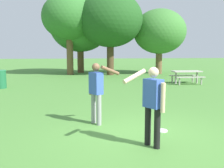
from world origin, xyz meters
The scene contains 10 objects.
ground_plane centered at (0.00, 0.00, 0.00)m, with size 120.00×120.00×0.00m, color #4C8438.
person_thrower centered at (0.04, -0.71, 0.96)m, with size 0.83×0.54×1.64m.
person_catcher centered at (-0.95, 1.10, 0.96)m, with size 0.83×0.54×1.64m.
frisbee centered at (0.58, 0.25, 0.01)m, with size 0.29×0.29×0.03m, color white.
picnic_table_near centered at (5.02, 8.89, 0.56)m, with size 1.71×1.44×0.77m.
trash_can_beside_table centered at (-5.44, 8.36, 0.48)m, with size 0.59×0.59×0.96m.
tree_tall_left centered at (-2.03, 15.78, 4.64)m, with size 4.39×4.39×6.54m.
tree_broad_center centered at (-1.14, 17.57, 4.09)m, with size 5.29×5.29×6.35m.
tree_far_right centered at (1.22, 15.09, 4.40)m, with size 5.17×5.17×6.62m.
tree_slender_mid centered at (5.47, 15.56, 3.54)m, with size 4.40×4.40×5.44m.
Camera 1 is at (-1.45, -5.62, 1.96)m, focal length 41.09 mm.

